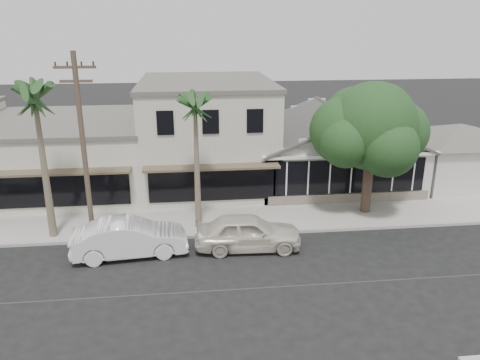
{
  "coord_description": "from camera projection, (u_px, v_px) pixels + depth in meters",
  "views": [
    {
      "loc": [
        -4.18,
        -16.22,
        10.11
      ],
      "look_at": [
        -1.69,
        6.0,
        2.59
      ],
      "focal_mm": 35.0,
      "sensor_mm": 36.0,
      "label": 1
    }
  ],
  "objects": [
    {
      "name": "ground",
      "position": [
        298.0,
        286.0,
        18.95
      ],
      "size": [
        140.0,
        140.0,
        0.0
      ],
      "primitive_type": "plane",
      "color": "black",
      "rests_on": "ground"
    },
    {
      "name": "sidewalk_north",
      "position": [
        119.0,
        225.0,
        24.44
      ],
      "size": [
        90.0,
        3.5,
        0.15
      ],
      "primitive_type": "cube",
      "color": "#9E9991",
      "rests_on": "ground"
    },
    {
      "name": "corner_shop",
      "position": [
        331.0,
        145.0,
        30.39
      ],
      "size": [
        10.4,
        8.6,
        5.1
      ],
      "color": "beige",
      "rests_on": "ground"
    },
    {
      "name": "side_cottage",
      "position": [
        456.0,
        161.0,
        30.69
      ],
      "size": [
        6.0,
        6.0,
        3.0
      ],
      "primitive_type": "cube",
      "color": "beige",
      "rests_on": "ground"
    },
    {
      "name": "row_building_near",
      "position": [
        207.0,
        135.0,
        30.31
      ],
      "size": [
        8.0,
        10.0,
        6.5
      ],
      "primitive_type": "cube",
      "color": "beige",
      "rests_on": "ground"
    },
    {
      "name": "row_building_midnear",
      "position": [
        66.0,
        156.0,
        29.73
      ],
      "size": [
        10.0,
        10.0,
        4.2
      ],
      "primitive_type": "cube",
      "color": "silver",
      "rests_on": "ground"
    },
    {
      "name": "utility_pole",
      "position": [
        83.0,
        146.0,
        21.37
      ],
      "size": [
        1.8,
        0.24,
        9.0
      ],
      "color": "brown",
      "rests_on": "ground"
    },
    {
      "name": "car_0",
      "position": [
        248.0,
        232.0,
        21.84
      ],
      "size": [
        5.05,
        2.23,
        1.69
      ],
      "primitive_type": "imported",
      "rotation": [
        0.0,
        0.0,
        1.52
      ],
      "color": "beige",
      "rests_on": "ground"
    },
    {
      "name": "car_1",
      "position": [
        130.0,
        238.0,
        21.22
      ],
      "size": [
        5.32,
        2.31,
        1.7
      ],
      "primitive_type": "imported",
      "rotation": [
        0.0,
        0.0,
        1.67
      ],
      "color": "white",
      "rests_on": "ground"
    },
    {
      "name": "shade_tree",
      "position": [
        370.0,
        128.0,
        24.83
      ],
      "size": [
        6.58,
        5.95,
        7.3
      ],
      "rotation": [
        0.0,
        0.0,
        -0.23
      ],
      "color": "#4E3A2F",
      "rests_on": "ground"
    },
    {
      "name": "palm_east",
      "position": [
        195.0,
        106.0,
        22.13
      ],
      "size": [
        3.03,
        3.03,
        7.42
      ],
      "color": "#726651",
      "rests_on": "ground"
    },
    {
      "name": "palm_mid",
      "position": [
        34.0,
        97.0,
        20.92
      ],
      "size": [
        3.33,
        3.33,
        8.16
      ],
      "color": "#726651",
      "rests_on": "ground"
    }
  ]
}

